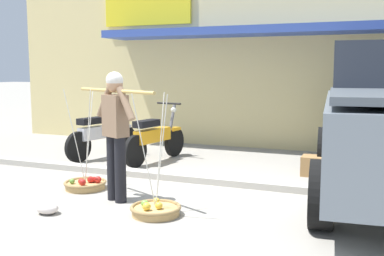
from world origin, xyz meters
name	(u,v)px	position (x,y,z in m)	size (l,w,h in m)	color
ground_plane	(161,191)	(0.00, 0.00, 0.00)	(90.00, 90.00, 0.00)	gray
sidewalk_curb	(181,177)	(0.00, 0.70, 0.05)	(20.00, 0.24, 0.10)	#AEA89C
fruit_vendor	(116,127)	(-0.34, -0.64, 0.98)	(1.50, 0.73, 1.70)	black
fruit_basket_left_side	(86,184)	(-1.08, -0.29, 0.08)	(0.61, 0.61, 1.45)	tan
fruit_basket_right_side	(155,209)	(0.40, -0.99, 0.08)	(0.61, 0.61, 1.45)	tan
motorcycle_nearest_shop	(101,135)	(-2.19, 1.84, 0.45)	(0.61, 1.79, 1.09)	black
motorcycle_second_in_row	(155,138)	(-1.02, 1.85, 0.45)	(0.54, 1.81, 1.09)	black
storefront_building	(291,55)	(0.65, 6.54, 2.10)	(13.00, 6.00, 4.20)	#DBC684
plastic_litter_bag	(47,208)	(-0.82, -1.43, 0.07)	(0.28, 0.22, 0.14)	silver
wooden_crate	(315,166)	(1.91, 1.83, 0.16)	(0.44, 0.36, 0.32)	olive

